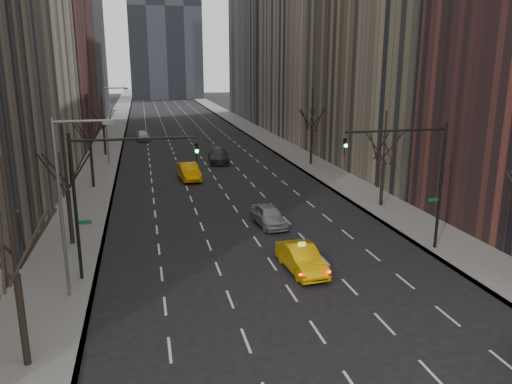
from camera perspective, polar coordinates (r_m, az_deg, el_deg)
sidewalk_left at (r=85.77m, az=-16.23°, el=6.12°), size 4.50×320.00×0.15m
sidewalk_right at (r=87.77m, az=0.03°, el=6.86°), size 4.50×320.00×0.15m
tree_lw_a at (r=20.93m, az=-25.69°, el=-8.62°), size 3.36×3.50×8.28m
tree_lw_b at (r=34.12m, az=-20.72°, el=0.17°), size 3.36×3.50×7.82m
tree_lw_c at (r=49.66m, az=-18.40°, el=4.94°), size 3.36×3.50×8.74m
tree_lw_d at (r=67.50m, az=-17.02°, el=6.96°), size 3.36×3.50×7.36m
tree_rw_b at (r=42.22m, az=14.35°, el=3.24°), size 3.36×3.50×7.82m
tree_rw_c at (r=58.55m, az=6.38°, el=6.92°), size 3.36×3.50×8.74m
traffic_mast_left at (r=27.59m, az=-16.69°, el=1.08°), size 6.69×0.39×8.00m
traffic_mast_right at (r=31.92m, az=17.98°, el=2.73°), size 6.69×0.39×8.00m
streetlight_near at (r=25.81m, az=-20.80°, el=0.15°), size 2.83×0.22×9.00m
streetlight_far at (r=60.25m, az=-16.48°, el=8.15°), size 2.83×0.22×9.00m
taxi_sedan at (r=28.91m, az=5.22°, el=-7.58°), size 1.97×4.77×1.53m
silver_sedan_ahead at (r=36.72m, az=1.47°, el=-2.70°), size 2.21×4.64×1.53m
far_taxi at (r=51.84m, az=-7.69°, el=2.34°), size 2.21×5.31×1.71m
far_suv_grey at (r=60.82m, az=-4.31°, el=4.20°), size 2.89×5.98×1.68m
far_car_white at (r=80.34m, az=-12.82°, el=6.33°), size 2.36×4.82×1.58m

